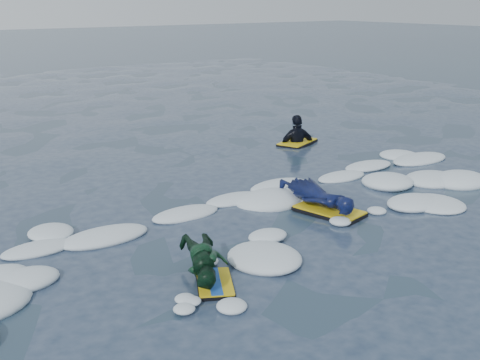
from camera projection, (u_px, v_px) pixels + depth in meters
name	position (u px, v px, depth m)	size (l,w,h in m)	color
ground	(269.00, 240.00, 8.00)	(120.00, 120.00, 0.00)	#172337
foam_band	(226.00, 218.00, 8.81)	(12.00, 3.10, 0.30)	white
prone_woman_unit	(320.00, 197.00, 9.10)	(0.78, 1.60, 0.40)	black
prone_child_unit	(206.00, 263.00, 6.82)	(0.96, 1.22, 0.42)	black
waiting_rider_unit	(297.00, 148.00, 13.28)	(1.14, 0.90, 1.51)	black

